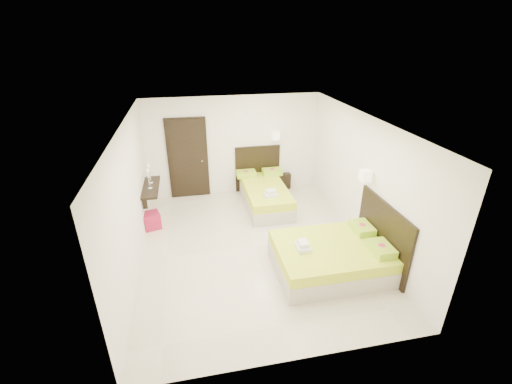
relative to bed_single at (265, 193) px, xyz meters
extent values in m
plane|color=beige|center=(-0.64, -1.83, -0.31)|extent=(5.50, 5.50, 0.00)
cube|color=#BCB4A0|center=(0.00, -0.09, -0.15)|extent=(1.01, 2.02, 0.32)
cube|color=#B2CD20|center=(0.00, -0.09, 0.12)|extent=(1.00, 2.00, 0.20)
cube|color=black|center=(0.00, 0.89, 0.32)|extent=(1.21, 0.05, 1.27)
cube|color=#A6D426|center=(-0.36, 0.67, 0.29)|extent=(0.51, 0.34, 0.14)
cylinder|color=#CC305A|center=(-0.36, 0.67, 0.36)|extent=(0.12, 0.12, 0.00)
cube|color=#A6D426|center=(0.35, 0.67, 0.29)|extent=(0.51, 0.34, 0.14)
cylinder|color=#CC305A|center=(0.35, 0.67, 0.36)|extent=(0.12, 0.12, 0.00)
cube|color=silver|center=(0.00, -0.65, 0.26)|extent=(0.30, 0.22, 0.08)
cube|color=silver|center=(0.00, -0.65, 0.34)|extent=(0.23, 0.17, 0.08)
cube|color=beige|center=(0.45, 0.74, 1.26)|extent=(0.18, 0.18, 0.20)
cylinder|color=#2D2116|center=(0.45, 0.82, 1.26)|extent=(0.03, 0.16, 0.03)
cube|color=#BCB4A0|center=(0.60, -2.84, -0.15)|extent=(2.02, 1.52, 0.32)
cube|color=#B2CD20|center=(0.60, -2.84, 0.12)|extent=(2.00, 1.50, 0.20)
cube|color=black|center=(1.58, -2.84, 0.32)|extent=(0.05, 1.72, 1.26)
cube|color=#A6D426|center=(1.36, -3.19, 0.29)|extent=(0.34, 0.51, 0.14)
cylinder|color=#CC305A|center=(1.36, -3.19, 0.36)|extent=(0.12, 0.12, 0.00)
cube|color=#A6D426|center=(1.36, -2.48, 0.29)|extent=(0.34, 0.51, 0.14)
cylinder|color=#CC305A|center=(1.36, -2.48, 0.36)|extent=(0.12, 0.12, 0.00)
cube|color=silver|center=(0.05, -2.84, 0.26)|extent=(0.22, 0.30, 0.08)
cube|color=silver|center=(0.05, -2.84, 0.34)|extent=(0.17, 0.23, 0.08)
cube|color=beige|center=(1.43, -2.20, 1.26)|extent=(0.18, 0.18, 0.20)
cylinder|color=#2D2116|center=(1.51, -2.20, 1.26)|extent=(0.16, 0.03, 0.03)
cube|color=black|center=(0.67, 0.97, -0.09)|extent=(0.50, 0.44, 0.44)
cube|color=maroon|center=(-2.75, -0.63, -0.13)|extent=(0.44, 0.44, 0.36)
cube|color=black|center=(-1.84, 0.88, 0.74)|extent=(1.02, 0.06, 2.14)
cube|color=black|center=(-1.84, 0.84, 0.74)|extent=(0.88, 0.04, 2.06)
cylinder|color=silver|center=(-1.49, 0.81, 0.69)|extent=(0.03, 0.10, 0.03)
cube|color=black|center=(-2.71, -0.23, 0.51)|extent=(0.35, 1.20, 0.06)
cube|color=black|center=(-2.83, -0.68, 0.36)|extent=(0.10, 0.04, 0.30)
cube|color=black|center=(-2.83, 0.22, 0.36)|extent=(0.10, 0.04, 0.30)
cylinder|color=silver|center=(-2.71, -0.38, 0.55)|extent=(0.10, 0.10, 0.02)
cylinder|color=silver|center=(-2.71, -0.38, 0.67)|extent=(0.02, 0.02, 0.22)
cone|color=silver|center=(-2.71, -0.38, 0.80)|extent=(0.07, 0.07, 0.04)
cylinder|color=white|center=(-2.71, -0.38, 0.90)|extent=(0.02, 0.02, 0.15)
sphere|color=#FFB23F|center=(-2.71, -0.38, 0.98)|extent=(0.02, 0.02, 0.02)
cylinder|color=silver|center=(-2.71, -0.08, 0.55)|extent=(0.10, 0.10, 0.02)
cylinder|color=silver|center=(-2.71, -0.08, 0.67)|extent=(0.02, 0.02, 0.22)
cone|color=silver|center=(-2.71, -0.08, 0.80)|extent=(0.07, 0.07, 0.04)
cylinder|color=white|center=(-2.71, -0.08, 0.90)|extent=(0.02, 0.02, 0.15)
sphere|color=#FFB23F|center=(-2.71, -0.08, 0.98)|extent=(0.02, 0.02, 0.02)
camera|label=1|loc=(-1.77, -7.62, 3.75)|focal=24.00mm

